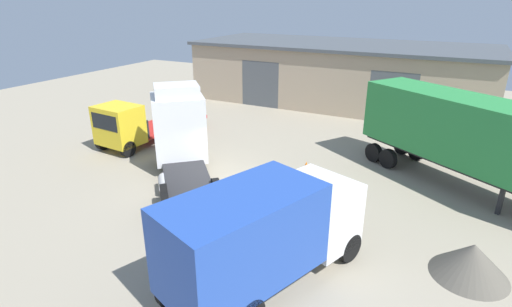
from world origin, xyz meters
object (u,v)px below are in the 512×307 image
container_trailer_green (462,131)px  flatbed_truck_yellow (134,125)px  box_truck_white (265,231)px  tractor_unit_white (180,133)px  gravel_pile (471,260)px  traffic_cone (306,167)px

container_trailer_green → flatbed_truck_yellow: 17.43m
box_truck_white → flatbed_truck_yellow: bearing=78.8°
tractor_unit_white → gravel_pile: bearing=-143.2°
box_truck_white → gravel_pile: 6.69m
box_truck_white → gravel_pile: size_ratio=2.93×
gravel_pile → traffic_cone: (-7.54, 5.28, -0.33)m
tractor_unit_white → flatbed_truck_yellow: size_ratio=0.89×
tractor_unit_white → traffic_cone: tractor_unit_white is taller
tractor_unit_white → flatbed_truck_yellow: bearing=27.2°
flatbed_truck_yellow → traffic_cone: 10.57m
tractor_unit_white → box_truck_white: bearing=-170.2°
flatbed_truck_yellow → gravel_pile: size_ratio=3.13×
traffic_cone → flatbed_truck_yellow: bearing=-174.1°
gravel_pile → traffic_cone: 9.21m
tractor_unit_white → traffic_cone: size_ratio=12.13×
tractor_unit_white → traffic_cone: bearing=-106.1°
tractor_unit_white → traffic_cone: 6.59m
container_trailer_green → tractor_unit_white: bearing=-127.0°
flatbed_truck_yellow → traffic_cone: (10.46, 1.09, -1.02)m
flatbed_truck_yellow → traffic_cone: bearing=100.4°
container_trailer_green → traffic_cone: container_trailer_green is taller
box_truck_white → gravel_pile: (5.65, 3.35, -1.29)m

